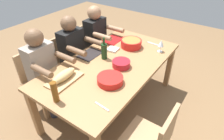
{
  "coord_description": "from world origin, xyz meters",
  "views": [
    {
      "loc": [
        1.63,
        1.14,
        2.01
      ],
      "look_at": [
        0.0,
        0.0,
        0.63
      ],
      "focal_mm": 30.56,
      "sensor_mm": 36.0,
      "label": 1
    }
  ],
  "objects": [
    {
      "name": "wine_bottle",
      "position": [
        -0.03,
        -0.14,
        0.85
      ],
      "size": [
        0.08,
        0.08,
        0.29
      ],
      "color": "#193819",
      "rests_on": "dining_table"
    },
    {
      "name": "beer_bottle",
      "position": [
        0.85,
        -0.04,
        0.85
      ],
      "size": [
        0.06,
        0.06,
        0.22
      ],
      "primitive_type": "cylinder",
      "color": "brown",
      "rests_on": "dining_table"
    },
    {
      "name": "diner_near_right",
      "position": [
        0.53,
        -0.65,
        0.7
      ],
      "size": [
        0.41,
        0.53,
        1.2
      ],
      "color": "#2D2D38",
      "rests_on": "ground_plane"
    },
    {
      "name": "bread_loaf",
      "position": [
        0.59,
        -0.22,
        0.81
      ],
      "size": [
        0.32,
        0.12,
        0.09
      ],
      "primitive_type": "ellipsoid",
      "rotation": [
        0.0,
        0.0,
        0.04
      ],
      "color": "tan",
      "rests_on": "cutting_board"
    },
    {
      "name": "ground_plane",
      "position": [
        0.0,
        0.0,
        0.0
      ],
      "size": [
        8.0,
        8.0,
        0.0
      ],
      "primitive_type": "plane",
      "color": "brown"
    },
    {
      "name": "fork_far_right",
      "position": [
        0.67,
        0.36,
        0.74
      ],
      "size": [
        0.03,
        0.17,
        0.01
      ],
      "primitive_type": "cube",
      "rotation": [
        0.0,
        0.0,
        -0.09
      ],
      "color": "silver",
      "rests_on": "dining_table"
    },
    {
      "name": "placemat_near_center",
      "position": [
        0.0,
        -0.36,
        0.74
      ],
      "size": [
        0.32,
        0.23,
        0.01
      ],
      "primitive_type": "cube",
      "color": "black",
      "rests_on": "dining_table"
    },
    {
      "name": "cutting_board",
      "position": [
        0.59,
        -0.22,
        0.75
      ],
      "size": [
        0.41,
        0.24,
        0.02
      ],
      "primitive_type": "cube",
      "rotation": [
        0.0,
        0.0,
        0.04
      ],
      "color": "tan",
      "rests_on": "dining_table"
    },
    {
      "name": "chair_near_left",
      "position": [
        -0.53,
        -0.84,
        0.48
      ],
      "size": [
        0.4,
        0.4,
        0.85
      ],
      "color": "#A87F56",
      "rests_on": "ground_plane"
    },
    {
      "name": "dining_table",
      "position": [
        0.0,
        0.0,
        0.67
      ],
      "size": [
        1.93,
        1.03,
        0.74
      ],
      "color": "#9E7044",
      "rests_on": "ground_plane"
    },
    {
      "name": "diner_near_left",
      "position": [
        -0.53,
        -0.65,
        0.7
      ],
      "size": [
        0.41,
        0.53,
        1.2
      ],
      "color": "#2D2D38",
      "rests_on": "ground_plane"
    },
    {
      "name": "serving_bowl_salad",
      "position": [
        0.34,
        0.21,
        0.78
      ],
      "size": [
        0.28,
        0.28,
        0.07
      ],
      "color": "red",
      "rests_on": "dining_table"
    },
    {
      "name": "chair_far_right",
      "position": [
        0.53,
        0.84,
        0.48
      ],
      "size": [
        0.4,
        0.4,
        0.85
      ],
      "color": "#A87F56",
      "rests_on": "ground_plane"
    },
    {
      "name": "chair_near_center",
      "position": [
        0.0,
        -0.84,
        0.48
      ],
      "size": [
        0.4,
        0.4,
        0.85
      ],
      "color": "#A87F56",
      "rests_on": "ground_plane"
    },
    {
      "name": "serving_bowl_greens",
      "position": [
        0.01,
        0.14,
        0.78
      ],
      "size": [
        0.22,
        0.22,
        0.08
      ],
      "color": "#B21923",
      "rests_on": "dining_table"
    },
    {
      "name": "chair_near_right",
      "position": [
        0.53,
        -0.84,
        0.48
      ],
      "size": [
        0.4,
        0.4,
        0.85
      ],
      "color": "#A87F56",
      "rests_on": "ground_plane"
    },
    {
      "name": "carving_knife",
      "position": [
        -0.76,
        0.22,
        0.74
      ],
      "size": [
        0.04,
        0.23,
        0.01
      ],
      "primitive_type": "cube",
      "rotation": [
        0.0,
        0.0,
        1.52
      ],
      "color": "silver",
      "rests_on": "dining_table"
    },
    {
      "name": "napkin_stack",
      "position": [
        -0.27,
        -0.18,
        0.75
      ],
      "size": [
        0.15,
        0.15,
        0.02
      ],
      "primitive_type": "cube",
      "rotation": [
        0.0,
        0.0,
        0.1
      ],
      "color": "white",
      "rests_on": "dining_table"
    },
    {
      "name": "wine_glass",
      "position": [
        -0.61,
        0.37,
        0.86
      ],
      "size": [
        0.08,
        0.08,
        0.17
      ],
      "color": "silver",
      "rests_on": "dining_table"
    },
    {
      "name": "placemat_near_left",
      "position": [
        -0.53,
        -0.36,
        0.74
      ],
      "size": [
        0.32,
        0.23,
        0.01
      ],
      "primitive_type": "cube",
      "color": "maroon",
      "rests_on": "dining_table"
    },
    {
      "name": "serving_bowl_fruit",
      "position": [
        -0.5,
        -0.02,
        0.8
      ],
      "size": [
        0.29,
        0.29,
        0.11
      ],
      "color": "red",
      "rests_on": "dining_table"
    },
    {
      "name": "diner_near_center",
      "position": [
        0.0,
        -0.65,
        0.7
      ],
      "size": [
        0.41,
        0.53,
        1.2
      ],
      "color": "#2D2D38",
      "rests_on": "ground_plane"
    }
  ]
}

